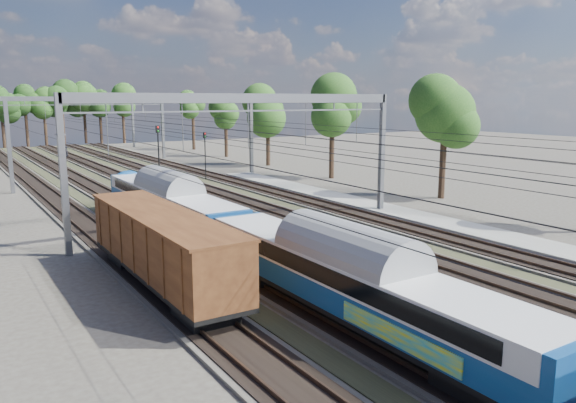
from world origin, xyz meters
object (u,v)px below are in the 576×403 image
emu_train (355,271)px  worker (67,152)px  signal_far (205,150)px  signal_near (158,147)px  freight_boxcar (162,245)px

emu_train → worker: size_ratio=30.27×
emu_train → signal_far: size_ratio=11.09×
emu_train → signal_near: size_ratio=9.55×
freight_boxcar → worker: 63.64m
freight_boxcar → worker: (8.11, 63.11, -1.17)m
signal_far → freight_boxcar: bearing=-141.7°
signal_near → signal_far: bearing=-3.1°
emu_train → freight_boxcar: emu_train is taller
freight_boxcar → worker: bearing=82.7°
signal_near → emu_train: bearing=-102.6°
emu_train → freight_boxcar: size_ratio=4.27×
freight_boxcar → signal_near: 33.69m
worker → signal_near: bearing=-156.9°
signal_near → signal_far: size_ratio=1.16×
signal_near → worker: bearing=92.3°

